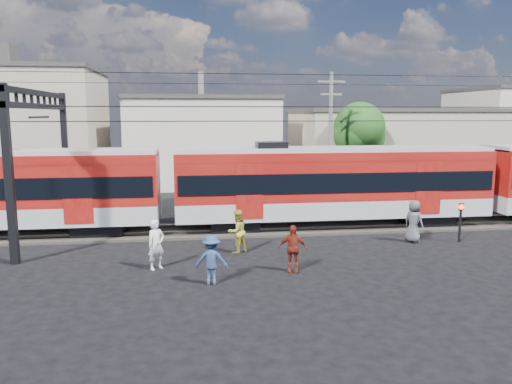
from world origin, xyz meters
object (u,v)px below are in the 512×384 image
(pedestrian_a, at_px, (156,245))
(crossing_signal, at_px, (461,215))
(pedestrian_c, at_px, (212,260))
(commuter_train, at_px, (337,182))

(pedestrian_a, height_order, crossing_signal, pedestrian_a)
(pedestrian_a, xyz_separation_m, crossing_signal, (13.61, 2.28, 0.30))
(pedestrian_c, xyz_separation_m, crossing_signal, (11.60, 4.29, 0.39))
(commuter_train, xyz_separation_m, pedestrian_c, (-6.80, -7.93, -1.53))
(crossing_signal, bearing_deg, pedestrian_a, -170.48)
(pedestrian_c, bearing_deg, crossing_signal, -150.74)
(commuter_train, bearing_deg, crossing_signal, -37.21)
(pedestrian_c, distance_m, crossing_signal, 12.37)
(commuter_train, relative_size, pedestrian_c, 28.88)
(commuter_train, relative_size, crossing_signal, 27.78)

